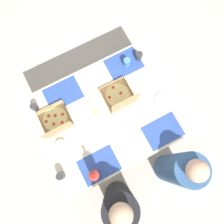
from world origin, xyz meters
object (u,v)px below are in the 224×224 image
(cup_spare, at_px, (35,107))
(condiment_bowl, at_px, (61,145))
(pizza_box_edge_far, at_px, (56,121))
(cup_clear_right, at_px, (139,56))
(pizza_box_corner_left, at_px, (119,97))
(diner_left_seat, at_px, (178,169))
(plate_middle, at_px, (94,111))
(diner_right_seat, at_px, (119,202))
(cup_red, at_px, (127,62))
(plate_near_left, at_px, (165,102))
(cup_clear_left, at_px, (61,176))
(soda_bottle, at_px, (95,175))

(cup_spare, height_order, condiment_bowl, cup_spare)
(pizza_box_edge_far, bearing_deg, cup_clear_right, -167.77)
(pizza_box_corner_left, relative_size, diner_left_seat, 0.28)
(cup_spare, bearing_deg, plate_middle, 149.45)
(condiment_bowl, xyz_separation_m, diner_right_seat, (-0.23, 0.75, -0.24))
(plate_middle, bearing_deg, diner_left_seat, 119.16)
(plate_middle, bearing_deg, cup_red, -151.12)
(pizza_box_edge_far, distance_m, cup_clear_right, 1.06)
(cup_red, bearing_deg, diner_right_seat, 58.85)
(plate_near_left, bearing_deg, plate_middle, -20.24)
(condiment_bowl, bearing_deg, cup_spare, -80.94)
(plate_middle, relative_size, cup_clear_left, 1.97)
(soda_bottle, height_order, cup_red, soda_bottle)
(plate_near_left, bearing_deg, pizza_box_corner_left, -32.53)
(cup_clear_left, bearing_deg, soda_bottle, 154.36)
(soda_bottle, relative_size, cup_red, 3.30)
(soda_bottle, bearing_deg, cup_red, -133.13)
(cup_clear_right, distance_m, cup_red, 0.15)
(condiment_bowl, distance_m, diner_right_seat, 0.82)
(cup_clear_left, relative_size, diner_left_seat, 0.09)
(soda_bottle, bearing_deg, cup_clear_right, -137.80)
(soda_bottle, bearing_deg, pizza_box_edge_far, -79.64)
(cup_spare, height_order, cup_clear_left, cup_clear_left)
(pizza_box_corner_left, relative_size, cup_clear_left, 3.03)
(plate_near_left, xyz_separation_m, cup_red, (0.15, -0.54, 0.04))
(cup_clear_left, relative_size, cup_red, 1.09)
(cup_red, relative_size, diner_right_seat, 0.08)
(cup_clear_right, height_order, diner_left_seat, diner_left_seat)
(soda_bottle, height_order, condiment_bowl, soda_bottle)
(pizza_box_corner_left, bearing_deg, condiment_bowl, 12.03)
(pizza_box_edge_far, bearing_deg, pizza_box_corner_left, 174.05)
(plate_middle, distance_m, soda_bottle, 0.62)
(soda_bottle, relative_size, cup_spare, 3.57)
(cup_red, height_order, diner_left_seat, diner_left_seat)
(plate_near_left, relative_size, soda_bottle, 0.68)
(diner_right_seat, bearing_deg, cup_spare, -75.74)
(cup_red, bearing_deg, cup_clear_left, 33.28)
(cup_clear_left, distance_m, cup_clear_right, 1.40)
(pizza_box_edge_far, xyz_separation_m, diner_right_seat, (-0.18, 0.97, -0.26))
(plate_near_left, bearing_deg, diner_right_seat, 36.94)
(cup_spare, distance_m, cup_clear_left, 0.71)
(condiment_bowl, bearing_deg, pizza_box_corner_left, -167.97)
(cup_red, bearing_deg, cup_spare, -0.28)
(cup_red, bearing_deg, diner_left_seat, 88.96)
(soda_bottle, relative_size, cup_clear_left, 3.02)
(cup_clear_right, relative_size, condiment_bowl, 0.86)
(cup_spare, bearing_deg, plate_near_left, 155.16)
(condiment_bowl, bearing_deg, plate_middle, -160.57)
(pizza_box_edge_far, xyz_separation_m, soda_bottle, (-0.11, 0.62, 0.08))
(condiment_bowl, height_order, diner_left_seat, diner_left_seat)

